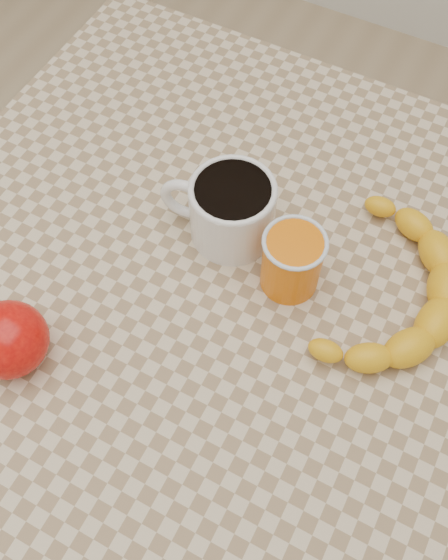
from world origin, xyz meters
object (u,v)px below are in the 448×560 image
at_px(table, 224,322).
at_px(apple, 8,339).
at_px(coffee_mug, 230,208).
at_px(orange_juice_glass, 292,261).
at_px(banana, 390,289).

relative_size(table, apple, 7.41).
bearing_deg(table, apple, -132.27).
distance_m(coffee_mug, orange_juice_glass, 0.10).
height_order(coffee_mug, apple, coffee_mug).
distance_m(coffee_mug, banana, 0.20).
bearing_deg(banana, apple, -137.13).
xyz_separation_m(orange_juice_glass, apple, (-0.22, -0.22, -0.00)).
bearing_deg(apple, orange_juice_glass, 44.91).
xyz_separation_m(orange_juice_glass, banana, (0.11, 0.03, -0.02)).
xyz_separation_m(coffee_mug, banana, (0.20, -0.00, -0.02)).
relative_size(orange_juice_glass, apple, 0.77).
height_order(table, orange_juice_glass, orange_juice_glass).
bearing_deg(apple, coffee_mug, 62.81).
distance_m(coffee_mug, apple, 0.28).
distance_m(orange_juice_glass, apple, 0.31).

